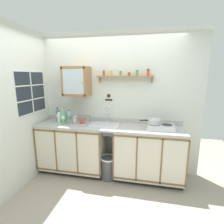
% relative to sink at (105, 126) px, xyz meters
% --- Properties ---
extents(floor, '(5.64, 5.64, 0.00)m').
position_rel_sink_xyz_m(floor, '(0.07, -0.50, -0.92)').
color(floor, '#9E9384').
rests_on(floor, ground).
extents(back_wall, '(3.24, 0.07, 2.61)m').
position_rel_sink_xyz_m(back_wall, '(0.07, 0.27, 0.39)').
color(back_wall, silver).
rests_on(back_wall, ground).
extents(side_wall_left, '(0.05, 3.55, 2.61)m').
position_rel_sink_xyz_m(side_wall_left, '(-1.27, -0.73, 0.38)').
color(side_wall_left, silver).
rests_on(side_wall_left, ground).
extents(lower_cabinet_run, '(1.23, 0.57, 0.92)m').
position_rel_sink_xyz_m(lower_cabinet_run, '(-0.62, -0.04, -0.46)').
color(lower_cabinet_run, black).
rests_on(lower_cabinet_run, ground).
extents(lower_cabinet_run_right, '(1.18, 0.57, 0.92)m').
position_rel_sink_xyz_m(lower_cabinet_run_right, '(0.80, -0.04, -0.46)').
color(lower_cabinet_run_right, black).
rests_on(lower_cabinet_run_right, ground).
extents(countertop, '(2.60, 0.59, 0.03)m').
position_rel_sink_xyz_m(countertop, '(0.07, -0.04, 0.01)').
color(countertop, '#B2B2AD').
rests_on(countertop, lower_cabinet_run).
extents(backsplash, '(2.60, 0.02, 0.08)m').
position_rel_sink_xyz_m(backsplash, '(0.07, 0.23, 0.07)').
color(backsplash, '#B2B2AD').
rests_on(backsplash, countertop).
extents(sink, '(0.53, 0.46, 0.47)m').
position_rel_sink_xyz_m(sink, '(0.00, 0.00, 0.00)').
color(sink, silver).
rests_on(sink, countertop).
extents(hot_plate_stove, '(0.44, 0.32, 0.08)m').
position_rel_sink_xyz_m(hot_plate_stove, '(0.97, -0.05, 0.07)').
color(hot_plate_stove, silver).
rests_on(hot_plate_stove, countertop).
extents(saucepan, '(0.35, 0.22, 0.08)m').
position_rel_sink_xyz_m(saucepan, '(0.86, -0.03, 0.15)').
color(saucepan, silver).
rests_on(saucepan, hot_plate_stove).
extents(bottle_water_clear_0, '(0.07, 0.07, 0.24)m').
position_rel_sink_xyz_m(bottle_water_clear_0, '(-0.85, 0.08, 0.14)').
color(bottle_water_clear_0, silver).
rests_on(bottle_water_clear_0, countertop).
extents(bottle_water_blue_1, '(0.07, 0.07, 0.25)m').
position_rel_sink_xyz_m(bottle_water_blue_1, '(-0.68, -0.01, 0.15)').
color(bottle_water_blue_1, '#8CB7E0').
rests_on(bottle_water_blue_1, countertop).
extents(bottle_opaque_white_2, '(0.07, 0.07, 0.24)m').
position_rel_sink_xyz_m(bottle_opaque_white_2, '(-0.87, -0.04, 0.14)').
color(bottle_opaque_white_2, white).
rests_on(bottle_opaque_white_2, countertop).
extents(bottle_detergent_teal_3, '(0.06, 0.06, 0.27)m').
position_rel_sink_xyz_m(bottle_detergent_teal_3, '(-0.96, 0.08, 0.15)').
color(bottle_detergent_teal_3, teal).
rests_on(bottle_detergent_teal_3, countertop).
extents(bottle_soda_green_4, '(0.08, 0.08, 0.27)m').
position_rel_sink_xyz_m(bottle_soda_green_4, '(-0.77, -0.08, 0.16)').
color(bottle_soda_green_4, '#4CB266').
rests_on(bottle_soda_green_4, countertop).
extents(dish_rack, '(0.35, 0.23, 0.17)m').
position_rel_sink_xyz_m(dish_rack, '(-0.47, -0.05, 0.06)').
color(dish_rack, '#B2B2B7').
rests_on(dish_rack, countertop).
extents(mug, '(0.09, 0.13, 0.11)m').
position_rel_sink_xyz_m(mug, '(-0.42, -0.04, 0.08)').
color(mug, '#B24C47').
rests_on(mug, countertop).
extents(wall_cabinet, '(0.47, 0.35, 0.53)m').
position_rel_sink_xyz_m(wall_cabinet, '(-0.54, 0.08, 0.80)').
color(wall_cabinet, '#996B42').
extents(spice_shelf, '(1.01, 0.14, 0.23)m').
position_rel_sink_xyz_m(spice_shelf, '(0.34, 0.17, 0.90)').
color(spice_shelf, '#996B42').
extents(warning_sign, '(0.16, 0.01, 0.22)m').
position_rel_sink_xyz_m(warning_sign, '(0.02, 0.24, 0.50)').
color(warning_sign, silver).
extents(window, '(0.03, 0.76, 0.74)m').
position_rel_sink_xyz_m(window, '(-1.24, -0.27, 0.62)').
color(window, '#262D38').
extents(trash_bin, '(0.31, 0.31, 0.41)m').
position_rel_sink_xyz_m(trash_bin, '(0.10, -0.16, -0.71)').
color(trash_bin, '#4C4C51').
rests_on(trash_bin, ground).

